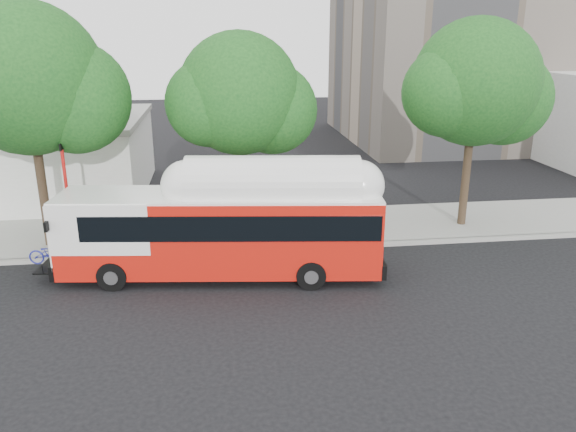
% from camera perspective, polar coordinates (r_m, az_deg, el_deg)
% --- Properties ---
extents(ground, '(120.00, 120.00, 0.00)m').
position_cam_1_polar(ground, '(19.39, -0.63, -7.82)').
color(ground, black).
rests_on(ground, ground).
extents(sidewalk, '(60.00, 5.00, 0.15)m').
position_cam_1_polar(sidewalk, '(25.34, -2.40, -1.26)').
color(sidewalk, gray).
rests_on(sidewalk, ground).
extents(curb_strip, '(60.00, 0.30, 0.15)m').
position_cam_1_polar(curb_strip, '(22.91, -1.80, -3.41)').
color(curb_strip, gray).
rests_on(curb_strip, ground).
extents(red_curb_segment, '(10.00, 0.32, 0.16)m').
position_cam_1_polar(red_curb_segment, '(22.83, -9.33, -3.71)').
color(red_curb_segment, maroon).
rests_on(red_curb_segment, ground).
extents(street_tree_left, '(6.67, 5.80, 9.74)m').
position_cam_1_polar(street_tree_left, '(23.84, -23.76, 12.13)').
color(street_tree_left, '#2D2116').
rests_on(street_tree_left, ground).
extents(street_tree_mid, '(5.75, 5.00, 8.62)m').
position_cam_1_polar(street_tree_mid, '(23.56, -3.95, 11.81)').
color(street_tree_mid, '#2D2116').
rests_on(street_tree_mid, ground).
extents(street_tree_right, '(6.21, 5.40, 9.18)m').
position_cam_1_polar(street_tree_right, '(25.97, 19.29, 12.23)').
color(street_tree_right, '#2D2116').
rests_on(street_tree_right, ground).
extents(transit_bus, '(12.31, 3.80, 3.59)m').
position_cam_1_polar(transit_bus, '(20.17, -6.60, -1.71)').
color(transit_bus, red).
rests_on(transit_bus, ground).
extents(signal_pole, '(0.13, 0.43, 4.57)m').
position_cam_1_polar(signal_pole, '(23.12, -21.44, 1.46)').
color(signal_pole, red).
rests_on(signal_pole, ground).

